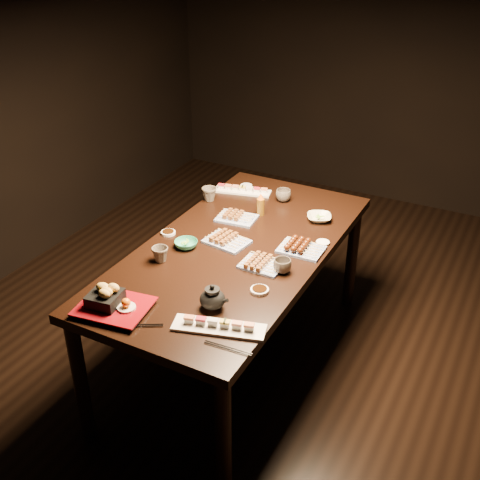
% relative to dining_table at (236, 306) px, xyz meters
% --- Properties ---
extents(ground, '(5.00, 5.00, 0.00)m').
position_rel_dining_table_xyz_m(ground, '(0.13, 0.06, -0.38)').
color(ground, black).
rests_on(ground, ground).
extents(dining_table, '(0.97, 1.83, 0.75)m').
position_rel_dining_table_xyz_m(dining_table, '(0.00, 0.00, 0.00)').
color(dining_table, black).
rests_on(dining_table, ground).
extents(sushi_platter_near, '(0.41, 0.22, 0.05)m').
position_rel_dining_table_xyz_m(sushi_platter_near, '(0.26, -0.64, 0.40)').
color(sushi_platter_near, white).
rests_on(sushi_platter_near, dining_table).
extents(sushi_platter_far, '(0.36, 0.18, 0.04)m').
position_rel_dining_table_xyz_m(sushi_platter_far, '(-0.28, 0.63, 0.40)').
color(sushi_platter_far, white).
rests_on(sushi_platter_far, dining_table).
extents(yakitori_plate_center, '(0.25, 0.19, 0.06)m').
position_rel_dining_table_xyz_m(yakitori_plate_center, '(-0.06, 0.02, 0.40)').
color(yakitori_plate_center, '#828EB6').
rests_on(yakitori_plate_center, dining_table).
extents(yakitori_plate_right, '(0.21, 0.15, 0.05)m').
position_rel_dining_table_xyz_m(yakitori_plate_right, '(0.20, -0.11, 0.40)').
color(yakitori_plate_right, '#828EB6').
rests_on(yakitori_plate_right, dining_table).
extents(yakitori_plate_left, '(0.23, 0.18, 0.06)m').
position_rel_dining_table_xyz_m(yakitori_plate_left, '(-0.14, 0.28, 0.40)').
color(yakitori_plate_left, '#828EB6').
rests_on(yakitori_plate_left, dining_table).
extents(tsukune_plate, '(0.23, 0.17, 0.06)m').
position_rel_dining_table_xyz_m(tsukune_plate, '(0.32, 0.13, 0.40)').
color(tsukune_plate, '#828EB6').
rests_on(tsukune_plate, dining_table).
extents(edamame_bowl_green, '(0.15, 0.15, 0.04)m').
position_rel_dining_table_xyz_m(edamame_bowl_green, '(-0.23, -0.12, 0.39)').
color(edamame_bowl_green, '#319670').
rests_on(edamame_bowl_green, dining_table).
extents(edamame_bowl_cream, '(0.18, 0.18, 0.03)m').
position_rel_dining_table_xyz_m(edamame_bowl_cream, '(0.27, 0.49, 0.39)').
color(edamame_bowl_cream, beige).
rests_on(edamame_bowl_cream, dining_table).
extents(tempura_tray, '(0.34, 0.29, 0.11)m').
position_rel_dining_table_xyz_m(tempura_tray, '(-0.21, -0.74, 0.43)').
color(tempura_tray, black).
rests_on(tempura_tray, dining_table).
extents(teacup_near_left, '(0.11, 0.11, 0.08)m').
position_rel_dining_table_xyz_m(teacup_near_left, '(-0.27, -0.30, 0.41)').
color(teacup_near_left, '#534A40').
rests_on(teacup_near_left, dining_table).
extents(teacup_mid_right, '(0.10, 0.10, 0.07)m').
position_rel_dining_table_xyz_m(teacup_mid_right, '(0.31, -0.10, 0.41)').
color(teacup_mid_right, '#534A40').
rests_on(teacup_mid_right, dining_table).
extents(teacup_far_left, '(0.10, 0.10, 0.08)m').
position_rel_dining_table_xyz_m(teacup_far_left, '(-0.41, 0.43, 0.42)').
color(teacup_far_left, '#534A40').
rests_on(teacup_far_left, dining_table).
extents(teacup_far_right, '(0.11, 0.11, 0.07)m').
position_rel_dining_table_xyz_m(teacup_far_right, '(-0.01, 0.63, 0.41)').
color(teacup_far_right, '#534A40').
rests_on(teacup_far_right, dining_table).
extents(teapot, '(0.14, 0.14, 0.12)m').
position_rel_dining_table_xyz_m(teapot, '(0.16, -0.52, 0.43)').
color(teapot, black).
rests_on(teapot, dining_table).
extents(condiment_bottle, '(0.05, 0.05, 0.14)m').
position_rel_dining_table_xyz_m(condiment_bottle, '(-0.05, 0.40, 0.44)').
color(condiment_bottle, '#623E0D').
rests_on(condiment_bottle, dining_table).
extents(sauce_dish_west, '(0.08, 0.08, 0.01)m').
position_rel_dining_table_xyz_m(sauce_dish_west, '(-0.39, -0.04, 0.38)').
color(sauce_dish_west, white).
rests_on(sauce_dish_west, dining_table).
extents(sauce_dish_east, '(0.08, 0.08, 0.01)m').
position_rel_dining_table_xyz_m(sauce_dish_east, '(0.39, 0.25, 0.38)').
color(sauce_dish_east, white).
rests_on(sauce_dish_east, dining_table).
extents(sauce_dish_se, '(0.09, 0.09, 0.02)m').
position_rel_dining_table_xyz_m(sauce_dish_se, '(0.29, -0.31, 0.38)').
color(sauce_dish_se, white).
rests_on(sauce_dish_se, dining_table).
extents(sauce_dish_nw, '(0.10, 0.10, 0.01)m').
position_rel_dining_table_xyz_m(sauce_dish_nw, '(-0.30, 0.71, 0.38)').
color(sauce_dish_nw, white).
rests_on(sauce_dish_nw, dining_table).
extents(chopsticks_near, '(0.19, 0.12, 0.01)m').
position_rel_dining_table_xyz_m(chopsticks_near, '(-0.05, -0.78, 0.38)').
color(chopsticks_near, black).
rests_on(chopsticks_near, dining_table).
extents(chopsticks_se, '(0.21, 0.03, 0.01)m').
position_rel_dining_table_xyz_m(chopsticks_se, '(0.36, -0.74, 0.38)').
color(chopsticks_se, black).
rests_on(chopsticks_se, dining_table).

